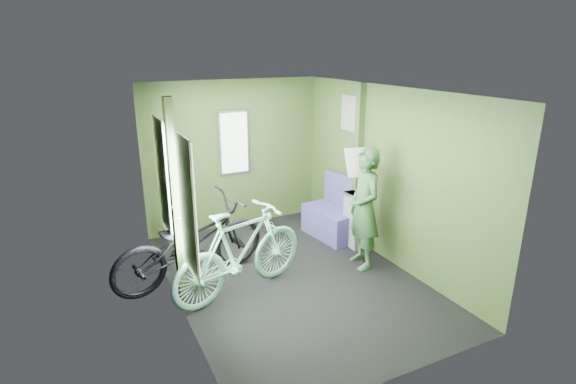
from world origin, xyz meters
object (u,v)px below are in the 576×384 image
waste_box (356,220)px  bench_seat (333,219)px  bicycle_black (194,281)px  passenger (364,208)px  bicycle_mint (242,293)px

waste_box → bench_seat: bearing=104.5°
bicycle_black → passenger: passenger is taller
bicycle_black → waste_box: size_ratio=2.49×
passenger → bench_seat: size_ratio=1.69×
bicycle_black → bicycle_mint: (0.43, -0.53, 0.00)m
bicycle_mint → bench_seat: size_ratio=1.90×
passenger → waste_box: (0.28, 0.55, -0.40)m
bench_seat → bicycle_mint: bearing=-158.9°
bicycle_mint → waste_box: (1.95, 0.52, 0.40)m
waste_box → bench_seat: bench_seat is taller
passenger → bicycle_mint: bearing=-80.0°
bicycle_black → bench_seat: 2.32m
passenger → bench_seat: bearing=-178.5°
bicycle_black → bench_seat: size_ratio=2.11×
bicycle_mint → waste_box: 2.05m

